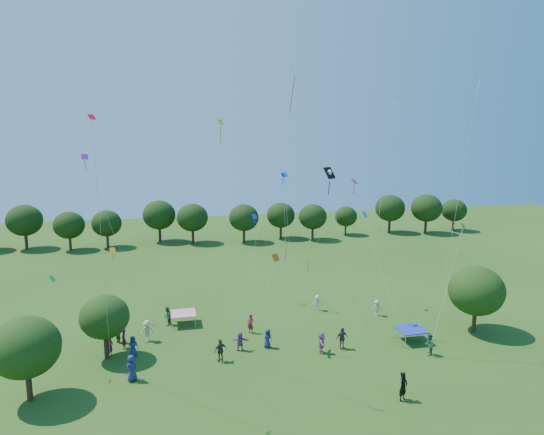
# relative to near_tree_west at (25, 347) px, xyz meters

# --- Properties ---
(near_tree_west) EXTENTS (4.38, 4.38, 5.65)m
(near_tree_west) POSITION_rel_near_tree_west_xyz_m (0.00, 0.00, 0.00)
(near_tree_west) COLOR #422B19
(near_tree_west) RESTS_ON ground
(near_tree_north) EXTENTS (3.74, 3.74, 5.04)m
(near_tree_north) POSITION_rel_near_tree_west_xyz_m (4.21, 5.24, -0.33)
(near_tree_north) COLOR #422B19
(near_tree_north) RESTS_ON ground
(near_tree_east) EXTENTS (4.74, 4.74, 5.84)m
(near_tree_east) POSITION_rel_near_tree_west_xyz_m (35.11, 3.69, 0.03)
(near_tree_east) COLOR #422B19
(near_tree_east) RESTS_ON ground
(treeline) EXTENTS (88.01, 8.77, 6.77)m
(treeline) POSITION_rel_near_tree_west_xyz_m (15.04, 44.21, 0.42)
(treeline) COLOR #422B19
(treeline) RESTS_ON ground
(tent_red_stripe) EXTENTS (2.20, 2.20, 1.10)m
(tent_red_stripe) POSITION_rel_near_tree_west_xyz_m (10.28, 10.74, -2.63)
(tent_red_stripe) COLOR red
(tent_red_stripe) RESTS_ON ground
(tent_blue) EXTENTS (2.20, 2.20, 1.10)m
(tent_blue) POSITION_rel_near_tree_west_xyz_m (28.68, 3.00, -2.63)
(tent_blue) COLOR #1931A5
(tent_blue) RESTS_ON ground
(man_in_black) EXTENTS (0.86, 0.78, 1.93)m
(man_in_black) POSITION_rel_near_tree_west_xyz_m (23.73, -5.22, -2.71)
(man_in_black) COLOR black
(man_in_black) RESTS_ON ground
(crowd_person_0) EXTENTS (0.92, 0.73, 1.64)m
(crowd_person_0) POSITION_rel_near_tree_west_xyz_m (6.19, 5.10, -2.85)
(crowd_person_0) COLOR navy
(crowd_person_0) RESTS_ON ground
(crowd_person_1) EXTENTS (0.54, 0.69, 1.65)m
(crowd_person_1) POSITION_rel_near_tree_west_xyz_m (5.38, 6.65, -2.85)
(crowd_person_1) COLOR maroon
(crowd_person_1) RESTS_ON ground
(crowd_person_2) EXTENTS (0.86, 0.97, 1.73)m
(crowd_person_2) POSITION_rel_near_tree_west_xyz_m (28.83, 0.32, -2.80)
(crowd_person_2) COLOR #265939
(crowd_person_2) RESTS_ON ground
(crowd_person_3) EXTENTS (1.27, 0.75, 1.82)m
(crowd_person_3) POSITION_rel_near_tree_west_xyz_m (7.19, 7.71, -2.76)
(crowd_person_3) COLOR #C2B09B
(crowd_person_3) RESTS_ON ground
(crowd_person_4) EXTENTS (1.15, 0.82, 1.78)m
(crowd_person_4) POSITION_rel_near_tree_west_xyz_m (12.75, 2.79, -2.78)
(crowd_person_4) COLOR #36332B
(crowd_person_4) RESTS_ON ground
(crowd_person_5) EXTENTS (1.09, 1.71, 1.73)m
(crowd_person_5) POSITION_rel_near_tree_west_xyz_m (20.71, 2.49, -2.81)
(crowd_person_5) COLOR #A05FA3
(crowd_person_5) RESTS_ON ground
(crowd_person_6) EXTENTS (0.88, 0.72, 1.57)m
(crowd_person_6) POSITION_rel_near_tree_west_xyz_m (16.74, 4.35, -2.89)
(crowd_person_6) COLOR navy
(crowd_person_6) RESTS_ON ground
(crowd_person_7) EXTENTS (0.73, 0.74, 1.69)m
(crowd_person_7) POSITION_rel_near_tree_west_xyz_m (15.90, 7.52, -2.83)
(crowd_person_7) COLOR maroon
(crowd_person_7) RESTS_ON ground
(crowd_person_8) EXTENTS (0.88, 0.95, 1.72)m
(crowd_person_8) POSITION_rel_near_tree_west_xyz_m (4.89, 8.03, -2.81)
(crowd_person_8) COLOR #235227
(crowd_person_8) RESTS_ON ground
(crowd_person_9) EXTENTS (1.02, 1.06, 1.55)m
(crowd_person_9) POSITION_rel_near_tree_west_xyz_m (28.33, 8.94, -2.90)
(crowd_person_9) COLOR #A5A384
(crowd_person_9) RESTS_ON ground
(crowd_person_10) EXTENTS (1.13, 0.69, 1.79)m
(crowd_person_10) POSITION_rel_near_tree_west_xyz_m (22.55, 2.87, -2.77)
(crowd_person_10) COLOR #443836
(crowd_person_10) RESTS_ON ground
(crowd_person_11) EXTENTS (1.53, 0.81, 1.56)m
(crowd_person_11) POSITION_rel_near_tree_west_xyz_m (14.49, 4.33, -2.89)
(crowd_person_11) COLOR #895085
(crowd_person_11) RESTS_ON ground
(crowd_person_12) EXTENTS (1.00, 1.03, 1.89)m
(crowd_person_12) POSITION_rel_near_tree_west_xyz_m (6.33, 1.21, -2.72)
(crowd_person_12) COLOR navy
(crowd_person_12) RESTS_ON ground
(crowd_person_13) EXTENTS (0.60, 0.72, 1.66)m
(crowd_person_13) POSITION_rel_near_tree_west_xyz_m (4.46, 5.50, -2.84)
(crowd_person_13) COLOR maroon
(crowd_person_13) RESTS_ON ground
(crowd_person_14) EXTENTS (0.74, 0.94, 1.69)m
(crowd_person_14) POSITION_rel_near_tree_west_xyz_m (8.84, 10.89, -2.82)
(crowd_person_14) COLOR #225122
(crowd_person_14) RESTS_ON ground
(crowd_person_15) EXTENTS (1.12, 0.88, 1.57)m
(crowd_person_15) POSITION_rel_near_tree_west_xyz_m (23.25, 11.51, -2.89)
(crowd_person_15) COLOR beige
(crowd_person_15) RESTS_ON ground
(pirate_kite) EXTENTS (1.52, 5.09, 13.02)m
(pirate_kite) POSITION_rel_near_tree_west_xyz_m (22.79, 7.19, 9.89)
(pirate_kite) COLOR black
(red_high_kite) EXTENTS (6.81, 8.15, 21.25)m
(red_high_kite) POSITION_rel_near_tree_west_xyz_m (18.65, 7.48, 14.25)
(red_high_kite) COLOR red
(small_kite_0) EXTENTS (0.64, 4.82, 16.97)m
(small_kite_0) POSITION_rel_near_tree_west_xyz_m (4.97, -0.00, 9.26)
(small_kite_0) COLOR red
(small_kite_1) EXTENTS (1.55, 2.60, 3.80)m
(small_kite_1) POSITION_rel_near_tree_west_xyz_m (22.23, 12.09, 0.71)
(small_kite_1) COLOR red
(small_kite_2) EXTENTS (2.38, 2.16, 7.70)m
(small_kite_2) POSITION_rel_near_tree_west_xyz_m (17.74, 4.06, 3.72)
(small_kite_2) COLOR orange
(small_kite_3) EXTENTS (4.08, 3.06, 8.72)m
(small_kite_3) POSITION_rel_near_tree_west_xyz_m (31.95, 2.08, 4.64)
(small_kite_3) COLOR green
(small_kite_4) EXTENTS (0.50, 2.62, 11.81)m
(small_kite_4) POSITION_rel_near_tree_west_xyz_m (20.94, 16.07, 6.72)
(small_kite_4) COLOR #1B13BE
(small_kite_5) EXTENTS (7.12, 1.42, 11.40)m
(small_kite_5) POSITION_rel_near_tree_west_xyz_m (26.33, 13.08, 7.05)
(small_kite_5) COLOR #A31B86
(small_kite_6) EXTENTS (3.42, 1.48, 20.30)m
(small_kite_6) POSITION_rel_near_tree_west_xyz_m (31.28, 0.84, 12.30)
(small_kite_6) COLOR white
(small_kite_7) EXTENTS (0.70, 7.17, 8.10)m
(small_kite_7) POSITION_rel_near_tree_west_xyz_m (28.59, 12.03, 4.32)
(small_kite_7) COLOR #0D83D1
(small_kite_8) EXTENTS (2.33, 2.12, 5.01)m
(small_kite_8) POSITION_rel_near_tree_west_xyz_m (18.55, 9.85, 1.97)
(small_kite_8) COLOR #C8510B
(small_kite_9) EXTENTS (2.93, 0.43, 5.60)m
(small_kite_9) POSITION_rel_near_tree_west_xyz_m (4.55, 13.11, 2.23)
(small_kite_9) COLOR orange
(small_kite_10) EXTENTS (0.60, 5.07, 16.73)m
(small_kite_10) POSITION_rel_near_tree_west_xyz_m (12.76, 0.60, 9.46)
(small_kite_10) COLOR yellow
(small_kite_11) EXTENTS (3.31, 0.76, 6.00)m
(small_kite_11) POSITION_rel_near_tree_west_xyz_m (1.65, 3.57, 2.45)
(small_kite_11) COLOR #18882E
(small_kite_12) EXTENTS (3.48, 1.93, 7.81)m
(small_kite_12) POSITION_rel_near_tree_west_xyz_m (18.17, 15.47, 4.12)
(small_kite_12) COLOR #122AB7
(small_kite_13) EXTENTS (5.10, 4.29, 13.92)m
(small_kite_13) POSITION_rel_near_tree_west_xyz_m (2.63, 16.24, 8.71)
(small_kite_13) COLOR purple
(small_kite_14) EXTENTS (3.07, 1.05, 18.32)m
(small_kite_14) POSITION_rel_near_tree_west_xyz_m (25.73, 2.59, 11.28)
(small_kite_14) COLOR white
(small_kite_15) EXTENTS (0.80, 4.72, 11.73)m
(small_kite_15) POSITION_rel_near_tree_west_xyz_m (21.57, 17.63, 7.01)
(small_kite_15) COLOR #0C79B5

